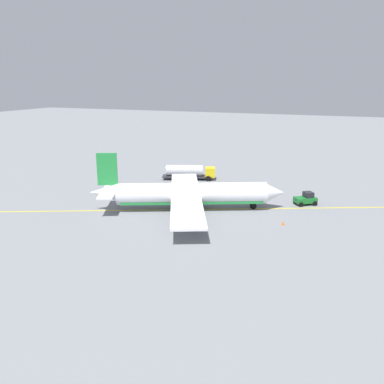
{
  "coord_description": "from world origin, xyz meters",
  "views": [
    {
      "loc": [
        23.78,
        -59.25,
        20.58
      ],
      "look_at": [
        0.0,
        0.0,
        3.0
      ],
      "focal_mm": 38.09,
      "sensor_mm": 36.0,
      "label": 1
    }
  ],
  "objects_px": {
    "fuel_tanker": "(189,172)",
    "pushback_tug": "(306,199)",
    "airplane": "(189,195)",
    "safety_cone_nose": "(283,223)",
    "refueling_worker": "(194,180)"
  },
  "relations": [
    {
      "from": "airplane",
      "to": "refueling_worker",
      "type": "relative_size",
      "value": 17.83
    },
    {
      "from": "safety_cone_nose",
      "to": "pushback_tug",
      "type": "bearing_deg",
      "value": 81.09
    },
    {
      "from": "fuel_tanker",
      "to": "refueling_worker",
      "type": "bearing_deg",
      "value": -54.5
    },
    {
      "from": "safety_cone_nose",
      "to": "fuel_tanker",
      "type": "bearing_deg",
      "value": 138.06
    },
    {
      "from": "fuel_tanker",
      "to": "safety_cone_nose",
      "type": "distance_m",
      "value": 31.69
    },
    {
      "from": "pushback_tug",
      "to": "fuel_tanker",
      "type": "bearing_deg",
      "value": 159.63
    },
    {
      "from": "safety_cone_nose",
      "to": "refueling_worker",
      "type": "bearing_deg",
      "value": 139.8
    },
    {
      "from": "pushback_tug",
      "to": "refueling_worker",
      "type": "relative_size",
      "value": 2.4
    },
    {
      "from": "refueling_worker",
      "to": "pushback_tug",
      "type": "bearing_deg",
      "value": -15.13
    },
    {
      "from": "airplane",
      "to": "fuel_tanker",
      "type": "xyz_separation_m",
      "value": [
        -7.89,
        19.51,
        -0.84
      ]
    },
    {
      "from": "refueling_worker",
      "to": "fuel_tanker",
      "type": "bearing_deg",
      "value": 125.5
    },
    {
      "from": "fuel_tanker",
      "to": "pushback_tug",
      "type": "height_order",
      "value": "fuel_tanker"
    },
    {
      "from": "airplane",
      "to": "fuel_tanker",
      "type": "relative_size",
      "value": 2.69
    },
    {
      "from": "airplane",
      "to": "fuel_tanker",
      "type": "distance_m",
      "value": 21.06
    },
    {
      "from": "pushback_tug",
      "to": "safety_cone_nose",
      "type": "height_order",
      "value": "pushback_tug"
    }
  ]
}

